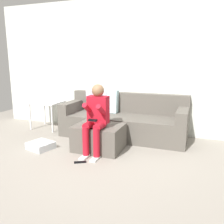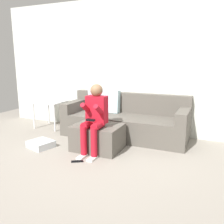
{
  "view_description": "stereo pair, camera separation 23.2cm",
  "coord_description": "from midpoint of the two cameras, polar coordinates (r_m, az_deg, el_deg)",
  "views": [
    {
      "loc": [
        1.47,
        -2.96,
        1.53
      ],
      "look_at": [
        -0.02,
        1.06,
        0.59
      ],
      "focal_mm": 38.22,
      "sensor_mm": 36.0,
      "label": 1
    },
    {
      "loc": [
        1.68,
        -2.87,
        1.53
      ],
      "look_at": [
        -0.02,
        1.06,
        0.59
      ],
      "focal_mm": 38.22,
      "sensor_mm": 36.0,
      "label": 2
    }
  ],
  "objects": [
    {
      "name": "wall_back",
      "position": [
        5.12,
        2.51,
        10.82
      ],
      "size": [
        6.27,
        0.1,
        2.79
      ],
      "primitive_type": "cube",
      "color": "silver",
      "rests_on": "ground_plane"
    },
    {
      "name": "couch_sectional",
      "position": [
        4.85,
        1.25,
        -2.06
      ],
      "size": [
        2.49,
        0.88,
        0.92
      ],
      "color": "#59544C",
      "rests_on": "ground_plane"
    },
    {
      "name": "ground_plane",
      "position": [
        3.65,
        -7.47,
        -12.54
      ],
      "size": [
        8.15,
        8.15,
        0.0
      ],
      "primitive_type": "plane",
      "color": "gray"
    },
    {
      "name": "side_table",
      "position": [
        5.59,
        -16.33,
        1.57
      ],
      "size": [
        0.63,
        0.58,
        0.61
      ],
      "color": "white",
      "rests_on": "ground_plane"
    },
    {
      "name": "storage_bin",
      "position": [
        4.43,
        -18.15,
        -7.63
      ],
      "size": [
        0.48,
        0.46,
        0.12
      ],
      "primitive_type": "cube",
      "rotation": [
        0.0,
        0.0,
        -0.27
      ],
      "color": "silver",
      "rests_on": "ground_plane"
    },
    {
      "name": "person_seated",
      "position": [
        3.88,
        -5.54,
        -0.84
      ],
      "size": [
        0.34,
        0.57,
        1.15
      ],
      "color": "red",
      "rests_on": "ground_plane"
    },
    {
      "name": "ottoman",
      "position": [
        4.15,
        -4.73,
        -6.07
      ],
      "size": [
        0.81,
        0.64,
        0.44
      ],
      "primitive_type": "cube",
      "color": "#59544C",
      "rests_on": "ground_plane"
    },
    {
      "name": "remote_near_ottoman",
      "position": [
        3.74,
        -9.45,
        -11.76
      ],
      "size": [
        0.18,
        0.13,
        0.02
      ],
      "primitive_type": "cube",
      "rotation": [
        0.0,
        0.0,
        0.54
      ],
      "color": "black",
      "rests_on": "ground_plane"
    }
  ]
}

